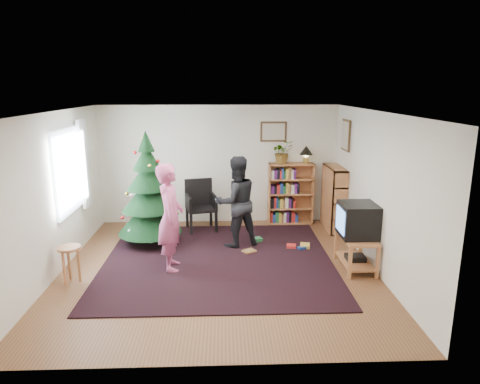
{
  "coord_description": "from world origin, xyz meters",
  "views": [
    {
      "loc": [
        0.11,
        -6.45,
        2.87
      ],
      "look_at": [
        0.38,
        0.69,
        1.1
      ],
      "focal_mm": 32.0,
      "sensor_mm": 36.0,
      "label": 1
    }
  ],
  "objects_px": {
    "christmas_tree": "(149,198)",
    "tv_stand": "(356,249)",
    "potted_plant": "(282,152)",
    "bookshelf_back": "(291,193)",
    "person_standing": "(170,217)",
    "stool": "(70,255)",
    "table_lamp": "(306,152)",
    "crt_tv": "(358,220)",
    "picture_back": "(273,132)",
    "person_by_chair": "(236,202)",
    "bookshelf_right": "(334,198)",
    "picture_right": "(346,135)",
    "armchair": "(201,203)"
  },
  "relations": [
    {
      "from": "crt_tv",
      "to": "stool",
      "type": "height_order",
      "value": "crt_tv"
    },
    {
      "from": "christmas_tree",
      "to": "bookshelf_back",
      "type": "distance_m",
      "value": 3.04
    },
    {
      "from": "picture_right",
      "to": "person_standing",
      "type": "height_order",
      "value": "picture_right"
    },
    {
      "from": "picture_right",
      "to": "bookshelf_right",
      "type": "height_order",
      "value": "picture_right"
    },
    {
      "from": "bookshelf_back",
      "to": "person_by_chair",
      "type": "distance_m",
      "value": 1.8
    },
    {
      "from": "crt_tv",
      "to": "table_lamp",
      "type": "xyz_separation_m",
      "value": [
        -0.39,
        2.41,
        0.73
      ]
    },
    {
      "from": "tv_stand",
      "to": "stool",
      "type": "relative_size",
      "value": 1.56
    },
    {
      "from": "tv_stand",
      "to": "christmas_tree",
      "type": "bearing_deg",
      "value": 160.33
    },
    {
      "from": "picture_back",
      "to": "tv_stand",
      "type": "bearing_deg",
      "value": -67.23
    },
    {
      "from": "christmas_tree",
      "to": "bookshelf_back",
      "type": "height_order",
      "value": "christmas_tree"
    },
    {
      "from": "armchair",
      "to": "table_lamp",
      "type": "height_order",
      "value": "table_lamp"
    },
    {
      "from": "tv_stand",
      "to": "table_lamp",
      "type": "xyz_separation_m",
      "value": [
        -0.4,
        2.41,
        1.22
      ]
    },
    {
      "from": "picture_back",
      "to": "person_standing",
      "type": "xyz_separation_m",
      "value": [
        -1.89,
        -2.46,
        -1.09
      ]
    },
    {
      "from": "crt_tv",
      "to": "stool",
      "type": "distance_m",
      "value": 4.45
    },
    {
      "from": "crt_tv",
      "to": "person_standing",
      "type": "height_order",
      "value": "person_standing"
    },
    {
      "from": "christmas_tree",
      "to": "armchair",
      "type": "xyz_separation_m",
      "value": [
        0.91,
        0.83,
        -0.32
      ]
    },
    {
      "from": "stool",
      "to": "person_standing",
      "type": "relative_size",
      "value": 0.32
    },
    {
      "from": "bookshelf_back",
      "to": "crt_tv",
      "type": "distance_m",
      "value": 2.52
    },
    {
      "from": "bookshelf_back",
      "to": "person_standing",
      "type": "height_order",
      "value": "person_standing"
    },
    {
      "from": "bookshelf_right",
      "to": "table_lamp",
      "type": "distance_m",
      "value": 1.11
    },
    {
      "from": "bookshelf_right",
      "to": "person_standing",
      "type": "xyz_separation_m",
      "value": [
        -3.08,
        -1.88,
        0.2
      ]
    },
    {
      "from": "christmas_tree",
      "to": "potted_plant",
      "type": "xyz_separation_m",
      "value": [
        2.6,
        1.17,
        0.66
      ]
    },
    {
      "from": "picture_back",
      "to": "bookshelf_right",
      "type": "height_order",
      "value": "picture_back"
    },
    {
      "from": "christmas_tree",
      "to": "person_standing",
      "type": "xyz_separation_m",
      "value": [
        0.53,
        -1.16,
        -0.02
      ]
    },
    {
      "from": "stool",
      "to": "table_lamp",
      "type": "xyz_separation_m",
      "value": [
        4.02,
        2.75,
        1.11
      ]
    },
    {
      "from": "christmas_tree",
      "to": "stool",
      "type": "xyz_separation_m",
      "value": [
        -0.93,
        -1.59,
        -0.45
      ]
    },
    {
      "from": "christmas_tree",
      "to": "potted_plant",
      "type": "bearing_deg",
      "value": 24.16
    },
    {
      "from": "bookshelf_back",
      "to": "table_lamp",
      "type": "distance_m",
      "value": 0.93
    },
    {
      "from": "christmas_tree",
      "to": "stool",
      "type": "relative_size",
      "value": 3.77
    },
    {
      "from": "christmas_tree",
      "to": "picture_back",
      "type": "bearing_deg",
      "value": 28.22
    },
    {
      "from": "picture_back",
      "to": "person_by_chair",
      "type": "bearing_deg",
      "value": -119.34
    },
    {
      "from": "potted_plant",
      "to": "table_lamp",
      "type": "relative_size",
      "value": 1.32
    },
    {
      "from": "picture_right",
      "to": "tv_stand",
      "type": "height_order",
      "value": "picture_right"
    },
    {
      "from": "picture_back",
      "to": "stool",
      "type": "distance_m",
      "value": 4.68
    },
    {
      "from": "picture_right",
      "to": "table_lamp",
      "type": "height_order",
      "value": "picture_right"
    },
    {
      "from": "table_lamp",
      "to": "stool",
      "type": "bearing_deg",
      "value": -145.62
    },
    {
      "from": "crt_tv",
      "to": "picture_right",
      "type": "bearing_deg",
      "value": 81.95
    },
    {
      "from": "table_lamp",
      "to": "potted_plant",
      "type": "bearing_deg",
      "value": 180.0
    },
    {
      "from": "picture_back",
      "to": "table_lamp",
      "type": "relative_size",
      "value": 1.5
    },
    {
      "from": "potted_plant",
      "to": "table_lamp",
      "type": "height_order",
      "value": "potted_plant"
    },
    {
      "from": "tv_stand",
      "to": "person_standing",
      "type": "distance_m",
      "value": 3.01
    },
    {
      "from": "armchair",
      "to": "potted_plant",
      "type": "xyz_separation_m",
      "value": [
        1.69,
        0.33,
        0.98
      ]
    },
    {
      "from": "christmas_tree",
      "to": "tv_stand",
      "type": "bearing_deg",
      "value": -19.67
    },
    {
      "from": "bookshelf_right",
      "to": "stool",
      "type": "relative_size",
      "value": 2.32
    },
    {
      "from": "picture_right",
      "to": "table_lamp",
      "type": "bearing_deg",
      "value": 137.77
    },
    {
      "from": "bookshelf_back",
      "to": "person_standing",
      "type": "xyz_separation_m",
      "value": [
        -2.27,
        -2.32,
        0.2
      ]
    },
    {
      "from": "armchair",
      "to": "person_standing",
      "type": "bearing_deg",
      "value": -114.57
    },
    {
      "from": "person_by_chair",
      "to": "table_lamp",
      "type": "height_order",
      "value": "person_by_chair"
    },
    {
      "from": "bookshelf_back",
      "to": "tv_stand",
      "type": "height_order",
      "value": "bookshelf_back"
    },
    {
      "from": "picture_right",
      "to": "stool",
      "type": "bearing_deg",
      "value": -155.17
    }
  ]
}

